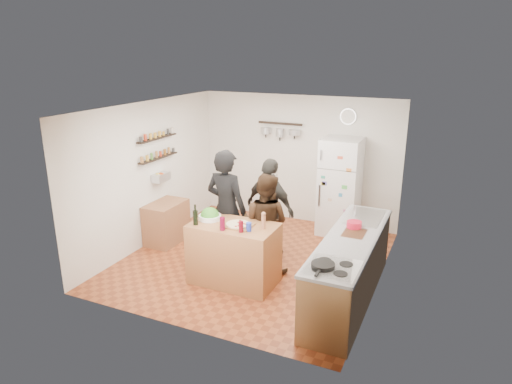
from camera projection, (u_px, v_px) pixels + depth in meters
The scene contains 26 objects.
room_shell at pixel (263, 181), 7.49m from camera, with size 4.20×4.20×4.20m.
prep_island at pixel (234, 253), 6.71m from camera, with size 1.25×0.72×0.91m, color #946136.
pizza_board at pixel (238, 225), 6.52m from camera, with size 0.42×0.34×0.02m, color brown.
pizza at pixel (238, 224), 6.51m from camera, with size 0.34×0.34×0.02m, color #D7B78E.
salad_bowl at pixel (210, 217), 6.77m from camera, with size 0.33×0.33×0.07m, color silver.
wine_bottle at pixel (195, 218), 6.54m from camera, with size 0.07×0.07×0.21m, color black.
wine_glass_near at pixel (222, 224), 6.35m from camera, with size 0.08×0.08×0.19m, color #590720.
wine_glass_far at pixel (241, 227), 6.29m from camera, with size 0.06×0.06×0.16m, color #570712.
pepper_mill at pixel (264, 222), 6.41m from camera, with size 0.06×0.06×0.20m, color #9A5F40.
salt_canister at pixel (249, 227), 6.33m from camera, with size 0.08×0.08×0.12m, color #1C2F9C.
person_left at pixel (226, 209), 7.11m from camera, with size 0.69×0.45×1.89m, color black.
person_center at pixel (265, 223), 6.96m from camera, with size 0.76×0.60×1.57m, color black.
person_back at pixel (270, 208), 7.48m from camera, with size 0.98×0.41×1.66m, color #282623.
counter_run at pixel (349, 269), 6.24m from camera, with size 0.63×2.63×0.90m, color #9E7042.
stove_top at pixel (332, 268), 5.28m from camera, with size 0.60×0.62×0.02m, color white.
skillet at pixel (323, 265), 5.26m from camera, with size 0.28×0.28×0.05m, color black.
sink at pixel (364, 217), 6.84m from camera, with size 0.50×0.80×0.03m, color silver.
cutting_board at pixel (354, 234), 6.26m from camera, with size 0.30×0.40×0.02m, color brown.
red_bowl at pixel (354, 225), 6.43m from camera, with size 0.21×0.21×0.09m, color #B91530.
fridge at pixel (340, 187), 8.40m from camera, with size 0.70×0.68×1.80m, color white.
wall_clock at pixel (348, 116), 8.31m from camera, with size 0.30×0.30×0.03m, color silver.
spice_shelf_lower at pixel (158, 158), 8.01m from camera, with size 0.12×1.00×0.03m, color black.
spice_shelf_upper at pixel (157, 138), 7.90m from camera, with size 0.12×1.00×0.03m, color black.
produce_basket at pixel (161, 177), 8.10m from camera, with size 0.18×0.35×0.14m, color silver.
side_table at pixel (167, 222), 8.15m from camera, with size 0.50×0.80×0.73m, color #A86D46.
pot_rack at pixel (280, 123), 8.81m from camera, with size 0.90×0.04×0.04m, color black.
Camera 1 is at (2.86, -6.21, 3.34)m, focal length 32.00 mm.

